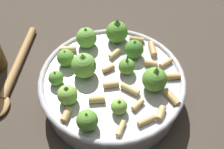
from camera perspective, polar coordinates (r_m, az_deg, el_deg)
name	(u,v)px	position (r m, az deg, el deg)	size (l,w,h in m)	color
ground_plane	(112,96)	(0.52, 0.00, -4.73)	(2.40, 2.40, 0.00)	#42382D
cooking_pan	(111,83)	(0.49, -0.16, -1.92)	(0.27, 0.27, 0.11)	#B7B7BC
wooden_spoon	(14,73)	(0.59, -20.29, 0.29)	(0.25, 0.04, 0.02)	#B2844C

